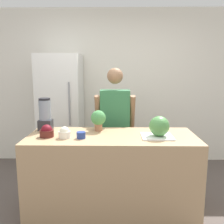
{
  "coord_description": "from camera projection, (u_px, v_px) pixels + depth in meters",
  "views": [
    {
      "loc": [
        0.05,
        -2.24,
        1.63
      ],
      "look_at": [
        0.0,
        0.41,
        1.16
      ],
      "focal_mm": 40.0,
      "sensor_mm": 36.0,
      "label": 1
    }
  ],
  "objects": [
    {
      "name": "refrigerator",
      "position": [
        61.0,
        112.0,
        4.03
      ],
      "size": [
        0.66,
        0.65,
        1.84
      ],
      "color": "white",
      "rests_on": "ground_plane"
    },
    {
      "name": "bowl_small_blue",
      "position": [
        81.0,
        135.0,
        2.58
      ],
      "size": [
        0.09,
        0.09,
        0.07
      ],
      "color": "navy",
      "rests_on": "counter_island"
    },
    {
      "name": "potted_plant",
      "position": [
        98.0,
        119.0,
        2.87
      ],
      "size": [
        0.17,
        0.17,
        0.24
      ],
      "color": "#996647",
      "rests_on": "counter_island"
    },
    {
      "name": "blender",
      "position": [
        45.0,
        115.0,
        2.91
      ],
      "size": [
        0.15,
        0.15,
        0.38
      ],
      "color": "#28282D",
      "rests_on": "counter_island"
    },
    {
      "name": "watermelon",
      "position": [
        159.0,
        126.0,
        2.61
      ],
      "size": [
        0.21,
        0.21,
        0.21
      ],
      "color": "#4C8C47",
      "rests_on": "cutting_board"
    },
    {
      "name": "counter_island",
      "position": [
        112.0,
        175.0,
        2.78
      ],
      "size": [
        1.82,
        0.74,
        0.91
      ],
      "color": "tan",
      "rests_on": "ground_plane"
    },
    {
      "name": "bowl_cream",
      "position": [
        64.0,
        133.0,
        2.59
      ],
      "size": [
        0.12,
        0.12,
        0.12
      ],
      "color": "white",
      "rests_on": "counter_island"
    },
    {
      "name": "cutting_board",
      "position": [
        157.0,
        136.0,
        2.63
      ],
      "size": [
        0.33,
        0.29,
        0.01
      ],
      "color": "white",
      "rests_on": "counter_island"
    },
    {
      "name": "wall_back",
      "position": [
        114.0,
        87.0,
        4.3
      ],
      "size": [
        8.0,
        0.06,
        2.6
      ],
      "color": "white",
      "rests_on": "ground_plane"
    },
    {
      "name": "person",
      "position": [
        115.0,
        127.0,
        3.4
      ],
      "size": [
        0.53,
        0.26,
        1.63
      ],
      "color": "gray",
      "rests_on": "ground_plane"
    },
    {
      "name": "bowl_cherries",
      "position": [
        47.0,
        132.0,
        2.63
      ],
      "size": [
        0.15,
        0.15,
        0.13
      ],
      "color": "#511E19",
      "rests_on": "counter_island"
    }
  ]
}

